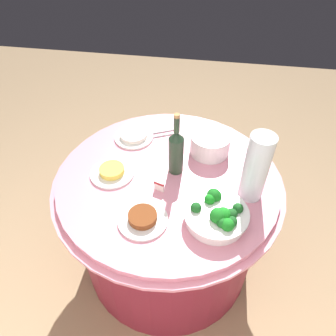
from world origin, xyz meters
The scene contains 11 objects.
ground_plane centered at (0.00, 0.00, 0.00)m, with size 6.00×6.00×0.00m, color #9E7F5B.
buffet_table centered at (0.00, 0.00, 0.38)m, with size 1.16×1.16×0.74m.
broccoli_bowl centered at (-0.25, 0.24, 0.79)m, with size 0.28×0.28×0.11m.
plate_stack centered at (-0.19, -0.22, 0.80)m, with size 0.21×0.21×0.11m.
wine_bottle centered at (-0.03, -0.04, 0.87)m, with size 0.07×0.07×0.34m.
decorative_fruit_vase centered at (-0.40, 0.06, 0.89)m, with size 0.11×0.11×0.34m.
serving_tongs centered at (0.08, -0.33, 0.74)m, with size 0.16×0.11×0.01m.
food_plate_fried_egg centered at (0.28, 0.04, 0.75)m, with size 0.22×0.22×0.04m.
food_plate_rice centered at (0.24, -0.27, 0.75)m, with size 0.22×0.22×0.03m.
food_plate_stir_fry centered at (0.06, 0.29, 0.76)m, with size 0.22×0.22×0.04m.
label_placard_front centered at (0.03, 0.11, 0.77)m, with size 0.05×0.02×0.05m.
Camera 1 is at (-0.18, 1.10, 1.84)m, focal length 33.53 mm.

